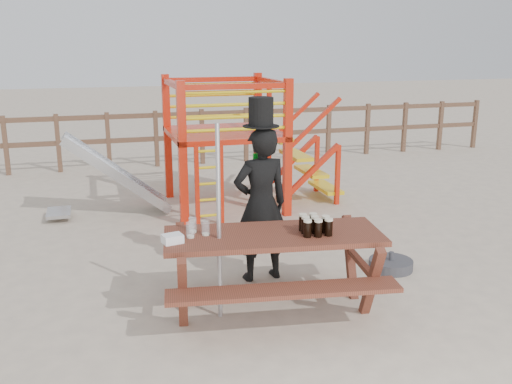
# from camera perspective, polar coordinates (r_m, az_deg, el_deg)

# --- Properties ---
(ground) EXTENTS (60.00, 60.00, 0.00)m
(ground) POSITION_cam_1_polar(r_m,az_deg,el_deg) (6.13, 2.92, -10.54)
(ground) COLOR #C2B097
(ground) RESTS_ON ground
(back_fence) EXTENTS (15.09, 0.09, 1.20)m
(back_fence) POSITION_cam_1_polar(r_m,az_deg,el_deg) (12.50, -7.68, 6.02)
(back_fence) COLOR brown
(back_fence) RESTS_ON ground
(playground_fort) EXTENTS (4.71, 1.84, 2.10)m
(playground_fort) POSITION_cam_1_polar(r_m,az_deg,el_deg) (9.15, -3.65, 5.04)
(playground_fort) COLOR red
(playground_fort) RESTS_ON ground
(picnic_table) EXTENTS (2.30, 1.74, 0.82)m
(picnic_table) POSITION_cam_1_polar(r_m,az_deg,el_deg) (5.66, 1.73, -7.04)
(picnic_table) COLOR maroon
(picnic_table) RESTS_ON ground
(man_with_hat) EXTENTS (0.67, 0.48, 2.06)m
(man_with_hat) POSITION_cam_1_polar(r_m,az_deg,el_deg) (6.30, 0.48, -0.86)
(man_with_hat) COLOR black
(man_with_hat) RESTS_ON ground
(metal_pole) EXTENTS (0.04, 0.04, 1.91)m
(metal_pole) POSITION_cam_1_polar(r_m,az_deg,el_deg) (5.40, -3.73, -3.21)
(metal_pole) COLOR #B2B2B7
(metal_pole) RESTS_ON ground
(parasol_base) EXTENTS (0.52, 0.52, 0.22)m
(parasol_base) POSITION_cam_1_polar(r_m,az_deg,el_deg) (7.00, 13.33, -7.06)
(parasol_base) COLOR #37373C
(parasol_base) RESTS_ON ground
(paper_bag) EXTENTS (0.21, 0.18, 0.08)m
(paper_bag) POSITION_cam_1_polar(r_m,az_deg,el_deg) (5.34, -8.35, -4.64)
(paper_bag) COLOR white
(paper_bag) RESTS_ON picnic_table
(stout_pints) EXTENTS (0.29, 0.29, 0.17)m
(stout_pints) POSITION_cam_1_polar(r_m,az_deg,el_deg) (5.55, 5.86, -3.31)
(stout_pints) COLOR black
(stout_pints) RESTS_ON picnic_table
(empty_glasses) EXTENTS (0.23, 0.22, 0.15)m
(empty_glasses) POSITION_cam_1_polar(r_m,az_deg,el_deg) (5.52, -6.00, -3.62)
(empty_glasses) COLOR silver
(empty_glasses) RESTS_ON picnic_table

